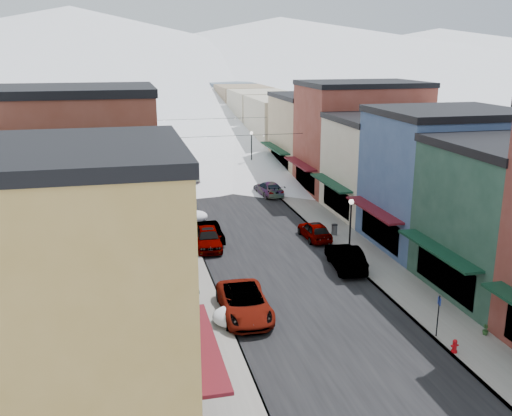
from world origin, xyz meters
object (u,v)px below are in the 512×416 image
car_green_sedan (345,257)px  fire_hydrant (455,346)px  car_dark_hatch (210,232)px  streetlamp_near (350,221)px  car_white_suv (244,303)px  car_silver_sedan (208,238)px  trash_can (334,229)px

car_green_sedan → fire_hydrant: 12.18m
fire_hydrant → car_dark_hatch: bearing=114.2°
car_dark_hatch → streetlamp_near: bearing=-41.0°
car_dark_hatch → fire_hydrant: (9.09, -20.20, -0.23)m
car_white_suv → car_dark_hatch: 13.56m
car_silver_sedan → streetlamp_near: streetlamp_near is taller
car_silver_sedan → car_dark_hatch: (0.41, 1.69, -0.12)m
car_dark_hatch → car_green_sedan: 11.50m
car_green_sedan → trash_can: bearing=-98.7°
fire_hydrant → trash_can: trash_can is taller
car_white_suv → car_green_sedan: (8.33, 5.49, 0.03)m
car_green_sedan → car_silver_sedan: bearing=-30.4°
car_white_suv → car_silver_sedan: (-0.27, 11.87, 0.01)m
car_dark_hatch → trash_can: bearing=-12.6°
streetlamp_near → car_green_sedan: bearing=-120.7°
car_white_suv → fire_hydrant: car_white_suv is taller
fire_hydrant → streetlamp_near: size_ratio=0.16×
streetlamp_near → car_silver_sedan: bearing=152.9°
car_white_suv → trash_can: bearing=52.5°
car_white_suv → car_green_sedan: 9.98m
car_white_suv → car_dark_hatch: (0.14, 13.56, -0.11)m
fire_hydrant → car_silver_sedan: bearing=117.2°
car_silver_sedan → trash_can: car_silver_sedan is taller
car_silver_sedan → trash_can: (10.40, 0.41, -0.23)m
car_silver_sedan → car_dark_hatch: car_silver_sedan is taller
streetlamp_near → car_white_suv: bearing=-142.8°
car_dark_hatch → trash_can: 10.07m
car_white_suv → car_silver_sedan: size_ratio=1.21×
car_silver_sedan → fire_hydrant: bearing=-58.9°
car_white_suv → fire_hydrant: size_ratio=8.33×
car_silver_sedan → trash_can: size_ratio=5.62×
car_white_suv → streetlamp_near: streetlamp_near is taller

